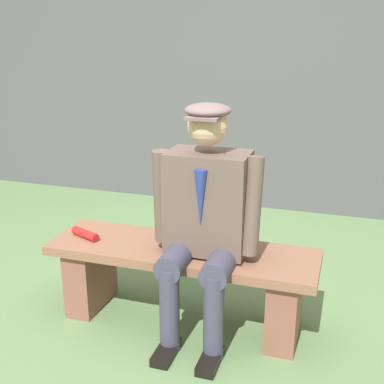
% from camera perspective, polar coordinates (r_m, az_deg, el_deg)
% --- Properties ---
extents(ground_plane, '(30.00, 30.00, 0.00)m').
position_cam_1_polar(ground_plane, '(3.18, -1.10, -14.27)').
color(ground_plane, '#5E7E4E').
extents(bench, '(1.58, 0.47, 0.48)m').
position_cam_1_polar(bench, '(3.03, -1.14, -9.24)').
color(bench, brown).
rests_on(bench, ground).
extents(seated_man, '(0.62, 0.63, 1.33)m').
position_cam_1_polar(seated_man, '(2.75, 1.47, -2.28)').
color(seated_man, brown).
rests_on(seated_man, ground).
extents(rolled_magazine, '(0.21, 0.13, 0.05)m').
position_cam_1_polar(rolled_magazine, '(3.14, -12.01, -4.68)').
color(rolled_magazine, '#B21E1E').
rests_on(rolled_magazine, bench).
extents(stadium_wall, '(12.00, 0.24, 2.32)m').
position_cam_1_polar(stadium_wall, '(4.93, 7.55, 11.66)').
color(stadium_wall, '#4E4F52').
rests_on(stadium_wall, ground).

